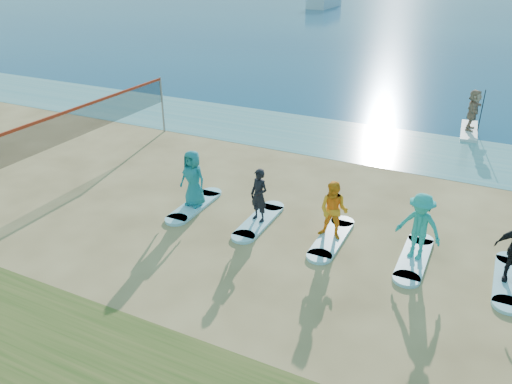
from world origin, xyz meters
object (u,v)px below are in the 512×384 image
at_px(boat_offshore_a, 324,7).
at_px(surfboard_2, 331,238).
at_px(paddleboarder, 473,110).
at_px(student_0, 193,178).
at_px(volleyball_net, 89,118).
at_px(surfboard_1, 259,221).
at_px(student_1, 259,195).
at_px(surfboard_4, 509,281).
at_px(student_3, 419,227).
at_px(surfboard_3, 414,258).
at_px(paddleboard, 469,131).
at_px(student_2, 334,211).
at_px(surfboard_0, 195,206).

height_order(boat_offshore_a, surfboard_2, boat_offshore_a).
height_order(paddleboarder, student_0, paddleboarder).
distance_m(volleyball_net, surfboard_1, 7.92).
xyz_separation_m(student_1, surfboard_2, (2.32, 0.00, -0.88)).
relative_size(surfboard_1, surfboard_4, 1.00).
distance_m(boat_offshore_a, surfboard_2, 65.29).
bearing_deg(surfboard_4, student_3, 180.00).
distance_m(surfboard_3, student_3, 0.98).
bearing_deg(volleyball_net, paddleboard, 40.17).
bearing_deg(surfboard_1, student_2, 0.00).
bearing_deg(student_3, surfboard_4, 13.32).
bearing_deg(surfboard_0, student_0, 0.00).
relative_size(student_0, surfboard_1, 0.84).
xyz_separation_m(student_0, student_2, (4.64, 0.00, -0.06)).
height_order(boat_offshore_a, student_2, student_2).
relative_size(paddleboarder, student_0, 0.99).
distance_m(student_0, student_1, 2.32).
xyz_separation_m(volleyball_net, student_0, (5.28, -1.24, -0.89)).
bearing_deg(paddleboarder, surfboard_4, -169.15).
height_order(volleyball_net, surfboard_4, volleyball_net).
bearing_deg(surfboard_1, surfboard_2, 0.00).
xyz_separation_m(student_0, surfboard_3, (6.96, 0.00, -0.97)).
bearing_deg(student_1, surfboard_1, 0.00).
distance_m(boat_offshore_a, surfboard_0, 63.91).
height_order(paddleboarder, surfboard_2, paddleboarder).
bearing_deg(surfboard_1, paddleboarder, 67.26).
distance_m(volleyball_net, surfboard_2, 10.16).
bearing_deg(student_3, surfboard_3, 0.00).
xyz_separation_m(boat_offshore_a, surfboard_4, (26.28, -61.60, 0.04)).
distance_m(paddleboarder, surfboard_4, 12.05).
relative_size(paddleboarder, surfboard_4, 0.83).
distance_m(paddleboard, surfboard_4, 12.01).
xyz_separation_m(paddleboarder, student_1, (-4.96, -11.84, -0.12)).
height_order(surfboard_0, surfboard_4, same).
relative_size(paddleboard, student_1, 1.80).
bearing_deg(boat_offshore_a, volleyball_net, -77.71).
relative_size(volleyball_net, paddleboarder, 4.95).
distance_m(student_1, surfboard_3, 4.72).
relative_size(surfboard_0, student_0, 1.19).
bearing_deg(student_2, surfboard_1, -179.18).
distance_m(surfboard_0, surfboard_2, 4.64).
distance_m(surfboard_2, surfboard_3, 2.32).
distance_m(paddleboarder, surfboard_3, 11.89).
bearing_deg(student_3, student_0, -166.68).
xyz_separation_m(paddleboard, surfboard_2, (-2.65, -11.84, -0.01)).
distance_m(paddleboarder, student_3, 11.85).
height_order(volleyball_net, paddleboard, volleyball_net).
distance_m(surfboard_1, student_1, 0.88).
bearing_deg(paddleboard, volleyball_net, -144.00).
height_order(student_0, surfboard_1, student_0).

